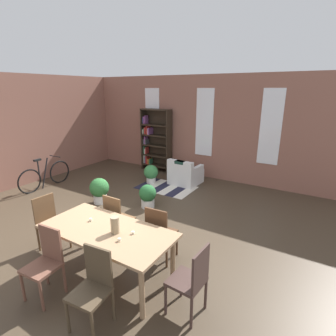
{
  "coord_description": "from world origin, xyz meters",
  "views": [
    {
      "loc": [
        3.2,
        -3.18,
        2.67
      ],
      "look_at": [
        0.3,
        1.58,
        0.99
      ],
      "focal_mm": 28.0,
      "sensor_mm": 36.0,
      "label": 1
    }
  ],
  "objects_px": {
    "dining_chair_far_right": "(160,232)",
    "armchair_white": "(185,174)",
    "dining_chair_near_right": "(93,285)",
    "dining_chair_head_right": "(192,279)",
    "bicycle_second": "(45,176)",
    "dining_chair_far_left": "(117,218)",
    "bookshelf_tall": "(155,140)",
    "dining_chair_head_left": "(50,221)",
    "dining_table": "(107,234)",
    "potted_plant_window": "(151,173)",
    "potted_plant_by_shelf": "(148,195)",
    "potted_plant_corner": "(99,189)",
    "dining_chair_near_left": "(46,260)",
    "vase_on_table": "(115,225)"
  },
  "relations": [
    {
      "from": "dining_chair_head_right",
      "to": "bookshelf_tall",
      "type": "distance_m",
      "value": 6.15
    },
    {
      "from": "armchair_white",
      "to": "potted_plant_corner",
      "type": "distance_m",
      "value": 2.55
    },
    {
      "from": "vase_on_table",
      "to": "bicycle_second",
      "type": "height_order",
      "value": "vase_on_table"
    },
    {
      "from": "bookshelf_tall",
      "to": "potted_plant_by_shelf",
      "type": "height_order",
      "value": "bookshelf_tall"
    },
    {
      "from": "dining_chair_head_right",
      "to": "potted_plant_corner",
      "type": "bearing_deg",
      "value": 151.74
    },
    {
      "from": "dining_chair_near_right",
      "to": "dining_chair_head_right",
      "type": "relative_size",
      "value": 1.0
    },
    {
      "from": "dining_table",
      "to": "bookshelf_tall",
      "type": "height_order",
      "value": "bookshelf_tall"
    },
    {
      "from": "dining_chair_head_left",
      "to": "potted_plant_by_shelf",
      "type": "relative_size",
      "value": 1.71
    },
    {
      "from": "dining_chair_near_right",
      "to": "bicycle_second",
      "type": "relative_size",
      "value": 0.58
    },
    {
      "from": "armchair_white",
      "to": "bicycle_second",
      "type": "relative_size",
      "value": 0.52
    },
    {
      "from": "dining_table",
      "to": "potted_plant_window",
      "type": "bearing_deg",
      "value": 116.22
    },
    {
      "from": "dining_table",
      "to": "dining_chair_far_left",
      "type": "distance_m",
      "value": 0.84
    },
    {
      "from": "dining_chair_far_right",
      "to": "potted_plant_window",
      "type": "relative_size",
      "value": 1.74
    },
    {
      "from": "dining_chair_head_left",
      "to": "bicycle_second",
      "type": "bearing_deg",
      "value": 147.17
    },
    {
      "from": "dining_chair_far_right",
      "to": "armchair_white",
      "type": "bearing_deg",
      "value": 111.57
    },
    {
      "from": "vase_on_table",
      "to": "dining_chair_head_right",
      "type": "bearing_deg",
      "value": -0.2
    },
    {
      "from": "dining_chair_near_right",
      "to": "potted_plant_corner",
      "type": "bearing_deg",
      "value": 134.59
    },
    {
      "from": "dining_chair_head_right",
      "to": "dining_chair_far_right",
      "type": "xyz_separation_m",
      "value": [
        -0.91,
        0.69,
        0.0
      ]
    },
    {
      "from": "dining_chair_near_right",
      "to": "potted_plant_window",
      "type": "distance_m",
      "value": 4.86
    },
    {
      "from": "vase_on_table",
      "to": "potted_plant_corner",
      "type": "distance_m",
      "value": 2.91
    },
    {
      "from": "dining_table",
      "to": "dining_chair_head_right",
      "type": "xyz_separation_m",
      "value": [
        1.35,
        -0.0,
        -0.17
      ]
    },
    {
      "from": "armchair_white",
      "to": "dining_table",
      "type": "bearing_deg",
      "value": -77.57
    },
    {
      "from": "vase_on_table",
      "to": "dining_chair_near_left",
      "type": "relative_size",
      "value": 0.25
    },
    {
      "from": "dining_chair_head_right",
      "to": "armchair_white",
      "type": "distance_m",
      "value": 4.69
    },
    {
      "from": "dining_chair_head_left",
      "to": "dining_table",
      "type": "bearing_deg",
      "value": -0.15
    },
    {
      "from": "potted_plant_window",
      "to": "potted_plant_corner",
      "type": "bearing_deg",
      "value": -97.91
    },
    {
      "from": "bookshelf_tall",
      "to": "potted_plant_window",
      "type": "relative_size",
      "value": 3.76
    },
    {
      "from": "armchair_white",
      "to": "potted_plant_window",
      "type": "relative_size",
      "value": 1.55
    },
    {
      "from": "dining_chair_head_right",
      "to": "dining_chair_far_right",
      "type": "distance_m",
      "value": 1.14
    },
    {
      "from": "dining_chair_near_left",
      "to": "potted_plant_by_shelf",
      "type": "distance_m",
      "value": 2.95
    },
    {
      "from": "dining_chair_near_right",
      "to": "dining_chair_far_left",
      "type": "relative_size",
      "value": 1.0
    },
    {
      "from": "dining_chair_near_left",
      "to": "dining_chair_head_right",
      "type": "xyz_separation_m",
      "value": [
        1.8,
        0.69,
        0.0
      ]
    },
    {
      "from": "dining_chair_far_right",
      "to": "armchair_white",
      "type": "xyz_separation_m",
      "value": [
        -1.35,
        3.41,
        -0.23
      ]
    },
    {
      "from": "dining_table",
      "to": "bookshelf_tall",
      "type": "relative_size",
      "value": 0.95
    },
    {
      "from": "dining_chair_far_right",
      "to": "potted_plant_window",
      "type": "bearing_deg",
      "value": 127.2
    },
    {
      "from": "dining_chair_far_left",
      "to": "bookshelf_tall",
      "type": "relative_size",
      "value": 0.46
    },
    {
      "from": "bicycle_second",
      "to": "potted_plant_corner",
      "type": "height_order",
      "value": "bicycle_second"
    },
    {
      "from": "potted_plant_by_shelf",
      "to": "dining_chair_near_right",
      "type": "bearing_deg",
      "value": -65.46
    },
    {
      "from": "dining_table",
      "to": "potted_plant_window",
      "type": "relative_size",
      "value": 3.58
    },
    {
      "from": "dining_chair_head_right",
      "to": "dining_chair_far_left",
      "type": "distance_m",
      "value": 1.92
    },
    {
      "from": "bicycle_second",
      "to": "dining_chair_near_right",
      "type": "bearing_deg",
      "value": -28.57
    },
    {
      "from": "dining_table",
      "to": "dining_chair_head_right",
      "type": "height_order",
      "value": "dining_chair_head_right"
    },
    {
      "from": "dining_chair_head_left",
      "to": "potted_plant_corner",
      "type": "relative_size",
      "value": 1.52
    },
    {
      "from": "dining_chair_head_right",
      "to": "bicycle_second",
      "type": "distance_m",
      "value": 5.76
    },
    {
      "from": "dining_chair_head_left",
      "to": "dining_chair_far_left",
      "type": "bearing_deg",
      "value": 36.95
    },
    {
      "from": "dining_chair_far_right",
      "to": "potted_plant_by_shelf",
      "type": "relative_size",
      "value": 1.71
    },
    {
      "from": "dining_chair_near_left",
      "to": "bookshelf_tall",
      "type": "distance_m",
      "value": 5.87
    },
    {
      "from": "dining_chair_near_left",
      "to": "armchair_white",
      "type": "xyz_separation_m",
      "value": [
        -0.46,
        4.79,
        -0.23
      ]
    },
    {
      "from": "dining_chair_head_right",
      "to": "potted_plant_by_shelf",
      "type": "bearing_deg",
      "value": 135.28
    },
    {
      "from": "dining_chair_head_left",
      "to": "potted_plant_corner",
      "type": "distance_m",
      "value": 1.95
    }
  ]
}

